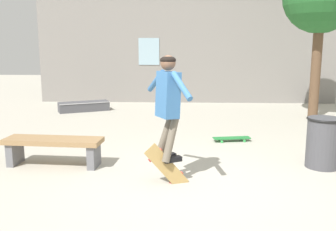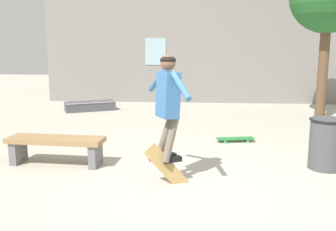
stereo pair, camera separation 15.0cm
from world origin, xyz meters
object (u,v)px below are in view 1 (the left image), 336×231
at_px(skate_ledge, 84,106).
at_px(trash_bin, 323,141).
at_px(park_bench, 53,146).
at_px(skater, 168,99).
at_px(skateboard_resting, 232,138).
at_px(skateboard_flipping, 167,167).

xyz_separation_m(skate_ledge, trash_bin, (5.25, -5.07, 0.29)).
bearing_deg(park_bench, skater, -15.16).
xyz_separation_m(skate_ledge, skateboard_resting, (4.00, -3.46, -0.07)).
relative_size(skater, skateboard_flipping, 2.08).
bearing_deg(skateboard_flipping, trash_bin, 7.04).
relative_size(trash_bin, skateboard_flipping, 1.13).
relative_size(skate_ledge, skateboard_flipping, 2.14).
xyz_separation_m(skateboard_flipping, skateboard_resting, (1.22, 2.46, -0.18)).
bearing_deg(skater, skateboard_resting, 32.98).
bearing_deg(trash_bin, skate_ledge, 136.02).
bearing_deg(trash_bin, park_bench, -178.62).
height_order(park_bench, skater, skater).
distance_m(skater, skateboard_resting, 2.89).
distance_m(trash_bin, skater, 2.69).
relative_size(park_bench, skater, 1.08).
xyz_separation_m(park_bench, trash_bin, (4.36, 0.10, 0.10)).
distance_m(skater, skateboard_flipping, 0.97).
bearing_deg(park_bench, skate_ledge, 103.76).
xyz_separation_m(trash_bin, skateboard_flipping, (-2.47, -0.86, -0.18)).
xyz_separation_m(skate_ledge, skateboard_flipping, (2.77, -5.93, 0.10)).
bearing_deg(skateboard_resting, skate_ledge, 129.34).
relative_size(park_bench, skateboard_resting, 2.06).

